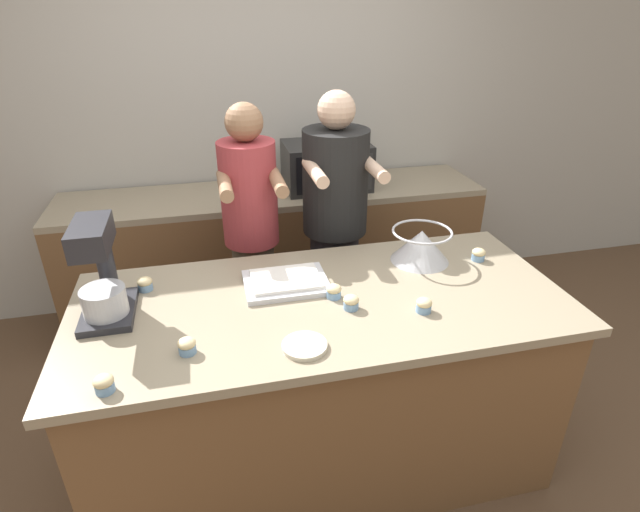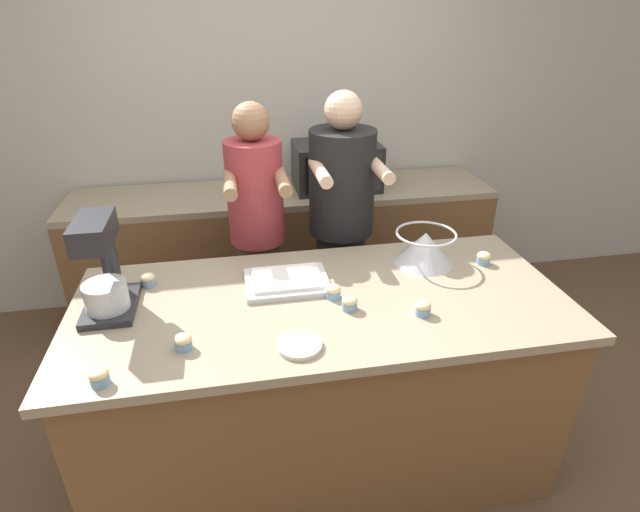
% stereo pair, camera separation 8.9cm
% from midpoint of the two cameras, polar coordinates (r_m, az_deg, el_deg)
% --- Properties ---
extents(ground_plane, '(16.00, 16.00, 0.00)m').
position_cam_midpoint_polar(ground_plane, '(2.73, -0.76, -21.73)').
color(ground_plane, brown).
extents(back_wall, '(10.00, 0.06, 2.70)m').
position_cam_midpoint_polar(back_wall, '(3.59, -7.20, 15.57)').
color(back_wall, '#B2ADA3').
rests_on(back_wall, ground_plane).
extents(island_counter, '(2.08, 0.93, 0.93)m').
position_cam_midpoint_polar(island_counter, '(2.40, -0.83, -14.35)').
color(island_counter, brown).
rests_on(island_counter, ground_plane).
extents(back_counter, '(2.80, 0.60, 0.93)m').
position_cam_midpoint_polar(back_counter, '(3.55, -5.71, 0.30)').
color(back_counter, brown).
rests_on(back_counter, ground_plane).
extents(person_left, '(0.32, 0.49, 1.63)m').
position_cam_midpoint_polar(person_left, '(2.76, -8.63, 1.27)').
color(person_left, brown).
rests_on(person_left, ground_plane).
extents(person_right, '(0.37, 0.52, 1.66)m').
position_cam_midpoint_polar(person_right, '(2.83, 0.80, 2.33)').
color(person_right, '#232328').
rests_on(person_right, ground_plane).
extents(stand_mixer, '(0.20, 0.30, 0.40)m').
position_cam_midpoint_polar(stand_mixer, '(2.12, -24.85, -2.13)').
color(stand_mixer, '#232328').
rests_on(stand_mixer, island_counter).
extents(mixing_bowl, '(0.29, 0.29, 0.16)m').
position_cam_midpoint_polar(mixing_bowl, '(2.43, 10.43, 1.27)').
color(mixing_bowl, '#BCBCC1').
rests_on(mixing_bowl, island_counter).
extents(baking_tray, '(0.37, 0.28, 0.04)m').
position_cam_midpoint_polar(baking_tray, '(2.21, -5.06, -2.95)').
color(baking_tray, silver).
rests_on(baking_tray, island_counter).
extents(microwave_oven, '(0.56, 0.39, 0.30)m').
position_cam_midpoint_polar(microwave_oven, '(3.37, -0.02, 10.29)').
color(microwave_oven, black).
rests_on(microwave_oven, back_counter).
extents(small_plate, '(0.17, 0.17, 0.02)m').
position_cam_midpoint_polar(small_plate, '(1.84, -3.19, -10.24)').
color(small_plate, beige).
rests_on(small_plate, island_counter).
extents(cupcake_0, '(0.07, 0.07, 0.06)m').
position_cam_midpoint_polar(cupcake_0, '(1.87, -16.30, -9.84)').
color(cupcake_0, '#759EC6').
rests_on(cupcake_0, island_counter).
extents(cupcake_1, '(0.07, 0.07, 0.06)m').
position_cam_midpoint_polar(cupcake_1, '(2.31, -20.43, -3.00)').
color(cupcake_1, '#759EC6').
rests_on(cupcake_1, island_counter).
extents(cupcake_2, '(0.07, 0.07, 0.06)m').
position_cam_midpoint_polar(cupcake_2, '(2.05, 10.58, -5.54)').
color(cupcake_2, '#759EC6').
rests_on(cupcake_2, island_counter).
extents(cupcake_3, '(0.07, 0.07, 0.06)m').
position_cam_midpoint_polar(cupcake_3, '(2.11, 0.37, -4.04)').
color(cupcake_3, '#759EC6').
rests_on(cupcake_3, island_counter).
extents(cupcake_4, '(0.07, 0.07, 0.06)m').
position_cam_midpoint_polar(cupcake_4, '(2.52, 16.70, 0.17)').
color(cupcake_4, '#759EC6').
rests_on(cupcake_4, island_counter).
extents(cupcake_5, '(0.07, 0.07, 0.06)m').
position_cam_midpoint_polar(cupcake_5, '(2.04, 2.33, -5.30)').
color(cupcake_5, '#759EC6').
rests_on(cupcake_5, island_counter).
extents(cupcake_6, '(0.07, 0.07, 0.06)m').
position_cam_midpoint_polar(cupcake_6, '(1.81, -24.81, -13.13)').
color(cupcake_6, '#759EC6').
rests_on(cupcake_6, island_counter).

